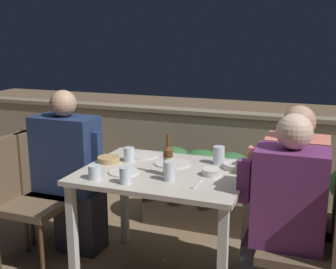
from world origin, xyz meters
TOP-DOWN VIEW (x-y plane):
  - parapet_wall at (0.00, 1.58)m, footprint 9.00×0.18m
  - dining_table at (0.00, 0.00)m, footprint 1.04×0.81m
  - planter_hedge at (-0.02, 0.88)m, footprint 0.92×0.47m
  - chair_left_near at (-1.01, -0.14)m, footprint 0.43×0.43m
  - chair_left_far at (-0.99, 0.14)m, footprint 0.43×0.43m
  - person_navy_jumper at (-0.79, 0.14)m, footprint 0.52×0.26m
  - chair_right_near at (0.94, -0.15)m, footprint 0.43×0.43m
  - person_purple_stripe at (0.74, -0.15)m, footprint 0.48×0.26m
  - chair_right_far at (0.95, 0.16)m, footprint 0.43×0.43m
  - person_coral_top at (0.75, 0.16)m, footprint 0.47×0.26m
  - beer_bottle at (0.05, -0.08)m, footprint 0.06×0.06m
  - plate_0 at (-0.25, 0.25)m, footprint 0.20×0.20m
  - plate_1 at (-0.00, 0.14)m, footprint 0.24×0.24m
  - plate_2 at (-0.22, -0.13)m, footprint 0.19×0.19m
  - bowl_0 at (0.30, 0.01)m, footprint 0.11×0.11m
  - bowl_1 at (0.41, 0.19)m, footprint 0.15×0.15m
  - bowl_2 at (-0.42, 0.04)m, footprint 0.15×0.15m
  - glass_cup_0 at (0.28, 0.26)m, footprint 0.08×0.08m
  - glass_cup_1 at (-0.30, 0.10)m, footprint 0.07×0.07m
  - glass_cup_2 at (0.09, -0.17)m, footprint 0.07×0.07m
  - glass_cup_3 at (-0.33, -0.29)m, footprint 0.08×0.08m
  - glass_cup_4 at (-0.13, -0.30)m, footprint 0.06×0.06m
  - fork_0 at (0.26, -0.17)m, footprint 0.02×0.17m

SIDE VIEW (x-z plane):
  - planter_hedge at x=-0.02m, z-range 0.04..0.69m
  - parapet_wall at x=0.00m, z-range 0.01..0.86m
  - chair_left_near at x=-1.01m, z-range 0.09..1.00m
  - chair_left_far at x=-0.99m, z-range 0.09..1.00m
  - chair_right_near at x=0.94m, z-range 0.09..1.00m
  - chair_right_far at x=0.95m, z-range 0.09..1.00m
  - person_coral_top at x=0.75m, z-range 0.01..1.19m
  - person_purple_stripe at x=0.74m, z-range 0.00..1.19m
  - person_navy_jumper at x=-0.79m, z-range 0.00..1.20m
  - dining_table at x=0.00m, z-range 0.28..1.02m
  - fork_0 at x=0.26m, z-range 0.75..0.76m
  - plate_0 at x=-0.25m, z-range 0.75..0.76m
  - plate_1 at x=0.00m, z-range 0.75..0.76m
  - plate_2 at x=-0.22m, z-range 0.75..0.76m
  - bowl_1 at x=0.41m, z-range 0.75..0.79m
  - bowl_2 at x=-0.42m, z-range 0.75..0.79m
  - bowl_0 at x=0.30m, z-range 0.75..0.79m
  - glass_cup_3 at x=-0.33m, z-range 0.75..0.83m
  - glass_cup_1 at x=-0.30m, z-range 0.75..0.84m
  - glass_cup_4 at x=-0.13m, z-range 0.75..0.84m
  - glass_cup_2 at x=0.09m, z-range 0.75..0.86m
  - glass_cup_0 at x=0.28m, z-range 0.75..0.87m
  - beer_bottle at x=0.05m, z-range 0.72..0.98m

